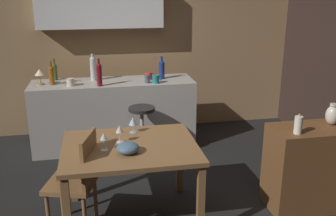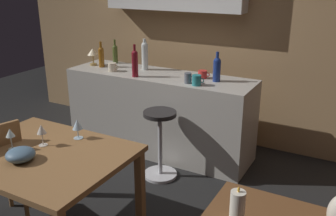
% 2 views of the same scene
% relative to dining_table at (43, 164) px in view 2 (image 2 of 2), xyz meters
% --- Properties ---
extents(wall_kitchen_back, '(5.20, 0.33, 2.60)m').
position_rel_dining_table_xyz_m(wall_kitchen_back, '(0.08, 2.42, 0.76)').
color(wall_kitchen_back, '#9E7A51').
rests_on(wall_kitchen_back, ground_plane).
extents(dining_table, '(1.19, 0.93, 0.74)m').
position_rel_dining_table_xyz_m(dining_table, '(0.00, 0.00, 0.00)').
color(dining_table, olive).
rests_on(dining_table, ground_plane).
extents(kitchen_counter, '(2.10, 0.60, 0.90)m').
position_rel_dining_table_xyz_m(kitchen_counter, '(-0.06, 1.75, -0.20)').
color(kitchen_counter, '#B2ADA3').
rests_on(kitchen_counter, ground_plane).
extents(bar_stool, '(0.34, 0.34, 0.69)m').
position_rel_dining_table_xyz_m(bar_stool, '(0.25, 1.23, -0.28)').
color(bar_stool, '#262323').
rests_on(bar_stool, ground_plane).
extents(wine_glass_left, '(0.08, 0.08, 0.15)m').
position_rel_dining_table_xyz_m(wine_glass_left, '(0.06, 0.31, 0.20)').
color(wine_glass_left, silver).
rests_on(wine_glass_left, dining_table).
extents(wine_glass_right, '(0.07, 0.07, 0.16)m').
position_rel_dining_table_xyz_m(wine_glass_right, '(-0.08, 0.09, 0.21)').
color(wine_glass_right, silver).
rests_on(wine_glass_right, dining_table).
extents(wine_glass_center, '(0.06, 0.06, 0.16)m').
position_rel_dining_table_xyz_m(wine_glass_center, '(-0.23, -0.06, 0.21)').
color(wine_glass_center, silver).
rests_on(wine_glass_center, dining_table).
extents(fruit_bowl, '(0.19, 0.19, 0.09)m').
position_rel_dining_table_xyz_m(fruit_bowl, '(-0.03, -0.15, 0.13)').
color(fruit_bowl, slate).
rests_on(fruit_bowl, dining_table).
extents(wine_bottle_ruby, '(0.07, 0.07, 0.34)m').
position_rel_dining_table_xyz_m(wine_bottle_ruby, '(-0.23, 1.55, 0.40)').
color(wine_bottle_ruby, maroon).
rests_on(wine_bottle_ruby, kitchen_counter).
extents(wine_bottle_clear, '(0.07, 0.07, 0.35)m').
position_rel_dining_table_xyz_m(wine_bottle_clear, '(-0.30, 1.86, 0.42)').
color(wine_bottle_clear, silver).
rests_on(wine_bottle_clear, kitchen_counter).
extents(wine_bottle_amber, '(0.06, 0.06, 0.30)m').
position_rel_dining_table_xyz_m(wine_bottle_amber, '(-0.81, 1.72, 0.38)').
color(wine_bottle_amber, '#8C5114').
rests_on(wine_bottle_amber, kitchen_counter).
extents(wine_bottle_olive, '(0.06, 0.06, 0.29)m').
position_rel_dining_table_xyz_m(wine_bottle_olive, '(-0.79, 1.97, 0.37)').
color(wine_bottle_olive, '#475623').
rests_on(wine_bottle_olive, kitchen_counter).
extents(wine_bottle_cobalt, '(0.08, 0.08, 0.30)m').
position_rel_dining_table_xyz_m(wine_bottle_cobalt, '(0.60, 1.79, 0.38)').
color(wine_bottle_cobalt, navy).
rests_on(wine_bottle_cobalt, kitchen_counter).
extents(cup_slate, '(0.11, 0.07, 0.10)m').
position_rel_dining_table_xyz_m(cup_slate, '(0.37, 1.59, 0.30)').
color(cup_slate, '#515660').
rests_on(cup_slate, kitchen_counter).
extents(cup_cream, '(0.13, 0.09, 0.09)m').
position_rel_dining_table_xyz_m(cup_cream, '(-0.58, 1.62, 0.30)').
color(cup_cream, beige).
rests_on(cup_cream, kitchen_counter).
extents(cup_red, '(0.13, 0.09, 0.08)m').
position_rel_dining_table_xyz_m(cup_red, '(0.43, 1.83, 0.29)').
color(cup_red, red).
rests_on(cup_red, kitchen_counter).
extents(cup_teal, '(0.12, 0.09, 0.10)m').
position_rel_dining_table_xyz_m(cup_teal, '(0.48, 1.56, 0.30)').
color(cup_teal, teal).
rests_on(cup_teal, kitchen_counter).
extents(counter_lamp, '(0.13, 0.13, 0.20)m').
position_rel_dining_table_xyz_m(counter_lamp, '(-0.95, 1.75, 0.39)').
color(counter_lamp, '#A58447').
rests_on(counter_lamp, kitchen_counter).
extents(pillar_candle_short, '(0.07, 0.07, 0.19)m').
position_rel_dining_table_xyz_m(pillar_candle_short, '(1.49, -0.20, 0.25)').
color(pillar_candle_short, white).
rests_on(pillar_candle_short, sideboard_cabinet).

